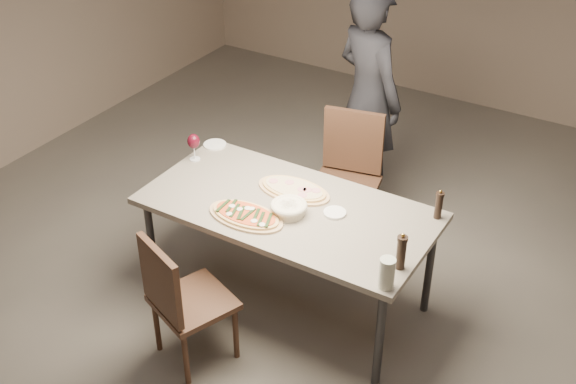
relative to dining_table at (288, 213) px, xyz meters
The scene contains 14 objects.
room 0.71m from the dining_table, ahead, with size 7.00×7.00×7.00m.
dining_table is the anchor object (origin of this frame).
zucchini_pizza 0.29m from the dining_table, 121.93° to the right, with size 0.50×0.27×0.05m.
ham_pizza 0.18m from the dining_table, 108.12° to the left, with size 0.50×0.27×0.04m.
bread_basket 0.14m from the dining_table, 55.78° to the right, with size 0.22×0.22×0.08m.
oil_dish 0.30m from the dining_table, 13.73° to the left, with size 0.14×0.14×0.02m.
pepper_mill_left 0.87m from the dining_table, 13.45° to the right, with size 0.06×0.06×0.23m.
pepper_mill_right 0.91m from the dining_table, 23.07° to the left, with size 0.05×0.05×0.20m.
carafe 0.92m from the dining_table, 24.60° to the right, with size 0.09×0.09×0.18m.
wine_glass 0.87m from the dining_table, 169.67° to the left, with size 0.09×0.09×0.19m.
side_plate 0.91m from the dining_table, 155.40° to the left, with size 0.16×0.16×0.01m.
chair_near 0.85m from the dining_table, 107.23° to the right, with size 0.54×0.54×0.88m.
chair_far 0.88m from the dining_table, 91.45° to the left, with size 0.54×0.54×0.96m.
diner 1.42m from the dining_table, 95.80° to the left, with size 0.64×0.42×1.74m, color black.
Camera 1 is at (1.90, -3.13, 3.23)m, focal length 45.00 mm.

